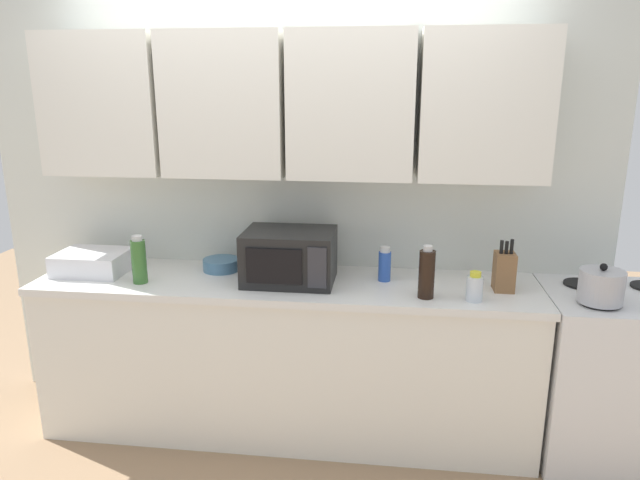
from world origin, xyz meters
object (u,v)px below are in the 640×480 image
(bottle_blue_cleaner, at_px, (385,265))
(bottle_soy_dark, at_px, (427,274))
(stove_range, at_px, (613,376))
(knife_block, at_px, (504,271))
(kettle, at_px, (601,286))
(bottle_clear_tall, at_px, (475,288))
(bottle_green_oil, at_px, (139,260))
(microwave, at_px, (290,256))
(bowl_ceramic_small, at_px, (221,265))
(dish_rack, at_px, (93,262))

(bottle_blue_cleaner, xyz_separation_m, bottle_soy_dark, (0.21, -0.23, 0.04))
(stove_range, bearing_deg, knife_block, 179.24)
(kettle, height_order, bottle_clear_tall, kettle)
(stove_range, xyz_separation_m, bottle_blue_cleaner, (-1.21, 0.08, 0.54))
(bottle_green_oil, distance_m, bottle_clear_tall, 1.75)
(microwave, distance_m, bottle_soy_dark, 0.74)
(bottle_blue_cleaner, bearing_deg, bottle_green_oil, -171.38)
(stove_range, height_order, bowl_ceramic_small, bowl_ceramic_small)
(knife_block, height_order, bottle_blue_cleaner, knife_block)
(kettle, xyz_separation_m, dish_rack, (-2.68, 0.16, -0.03))
(knife_block, bearing_deg, kettle, -19.03)
(dish_rack, xyz_separation_m, bottle_soy_dark, (1.85, -0.17, 0.07))
(microwave, xyz_separation_m, bottle_green_oil, (-0.79, -0.12, -0.02))
(knife_block, distance_m, bottle_soy_dark, 0.43)
(bottle_clear_tall, relative_size, bowl_ceramic_small, 0.73)
(bowl_ceramic_small, bearing_deg, kettle, -8.34)
(kettle, xyz_separation_m, microwave, (-1.55, 0.15, 0.05))
(kettle, relative_size, bowl_ceramic_small, 1.02)
(bottle_clear_tall, bearing_deg, stove_range, 12.21)
(kettle, bearing_deg, knife_block, 160.97)
(bottle_green_oil, height_order, bottle_soy_dark, bottle_soy_dark)
(stove_range, xyz_separation_m, bowl_ceramic_small, (-2.14, 0.15, 0.48))
(bottle_green_oil, bearing_deg, knife_block, 3.64)
(microwave, bearing_deg, stove_range, -0.28)
(knife_block, height_order, bowl_ceramic_small, knife_block)
(bottle_soy_dark, height_order, bowl_ceramic_small, bottle_soy_dark)
(stove_range, xyz_separation_m, bottle_green_oil, (-2.51, -0.11, 0.57))
(knife_block, height_order, bottle_clear_tall, knife_block)
(microwave, relative_size, dish_rack, 1.26)
(kettle, bearing_deg, stove_range, 39.47)
(microwave, height_order, bottle_blue_cleaner, microwave)
(kettle, bearing_deg, bottle_green_oil, 179.36)
(bottle_blue_cleaner, bearing_deg, kettle, -12.11)
(dish_rack, distance_m, knife_block, 2.25)
(bottle_green_oil, xyz_separation_m, bottle_clear_tall, (1.75, -0.05, -0.06))
(microwave, bearing_deg, dish_rack, 179.42)
(stove_range, bearing_deg, bottle_blue_cleaner, 176.06)
(kettle, bearing_deg, bowl_ceramic_small, 171.66)
(knife_block, distance_m, bottle_green_oil, 1.92)
(dish_rack, distance_m, bowl_ceramic_small, 0.72)
(microwave, relative_size, bottle_clear_tall, 3.21)
(bottle_soy_dark, xyz_separation_m, bowl_ceramic_small, (-1.14, 0.30, -0.09))
(stove_range, bearing_deg, dish_rack, 179.60)
(microwave, distance_m, knife_block, 1.12)
(dish_rack, height_order, bottle_blue_cleaner, bottle_blue_cleaner)
(stove_range, height_order, bottle_green_oil, bottle_green_oil)
(kettle, height_order, microwave, microwave)
(stove_range, distance_m, knife_block, 0.81)
(kettle, relative_size, dish_rack, 0.55)
(stove_range, bearing_deg, bowl_ceramic_small, 176.01)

